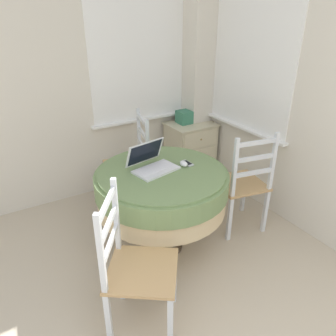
% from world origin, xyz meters
% --- Properties ---
extents(corner_room_shell, '(4.19, 5.20, 2.55)m').
position_xyz_m(corner_room_shell, '(1.13, 2.11, 1.28)').
color(corner_room_shell, beige).
rests_on(corner_room_shell, ground_plane).
extents(round_dining_table, '(1.08, 1.08, 0.75)m').
position_xyz_m(round_dining_table, '(0.66, 2.09, 0.60)').
color(round_dining_table, '#4C3D2D').
rests_on(round_dining_table, ground_plane).
extents(laptop, '(0.39, 0.35, 0.21)m').
position_xyz_m(laptop, '(0.62, 2.16, 0.80)').
color(laptop, silver).
rests_on(laptop, round_dining_table).
extents(computer_mouse, '(0.05, 0.08, 0.04)m').
position_xyz_m(computer_mouse, '(0.86, 2.07, 0.77)').
color(computer_mouse, white).
rests_on(computer_mouse, round_dining_table).
extents(cell_phone, '(0.06, 0.12, 0.01)m').
position_xyz_m(cell_phone, '(0.91, 2.09, 0.76)').
color(cell_phone, '#B2B7BC').
rests_on(cell_phone, round_dining_table).
extents(dining_chair_near_back_window, '(0.52, 0.52, 0.99)m').
position_xyz_m(dining_chair_near_back_window, '(0.74, 2.86, 0.47)').
color(dining_chair_near_back_window, tan).
rests_on(dining_chair_near_back_window, ground_plane).
extents(dining_chair_near_right_window, '(0.50, 0.50, 0.99)m').
position_xyz_m(dining_chair_near_right_window, '(1.44, 1.96, 0.47)').
color(dining_chair_near_right_window, tan).
rests_on(dining_chair_near_right_window, ground_plane).
extents(dining_chair_camera_near, '(0.59, 0.59, 0.99)m').
position_xyz_m(dining_chair_camera_near, '(0.13, 1.50, 0.47)').
color(dining_chair_camera_near, tan).
rests_on(dining_chair_camera_near, ground_plane).
extents(corner_cabinet, '(0.53, 0.45, 0.69)m').
position_xyz_m(corner_cabinet, '(1.64, 3.09, 0.34)').
color(corner_cabinet, beige).
rests_on(corner_cabinet, ground_plane).
extents(storage_box, '(0.22, 0.16, 0.15)m').
position_xyz_m(storage_box, '(1.61, 3.14, 0.76)').
color(storage_box, '#387A5B').
rests_on(storage_box, corner_cabinet).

